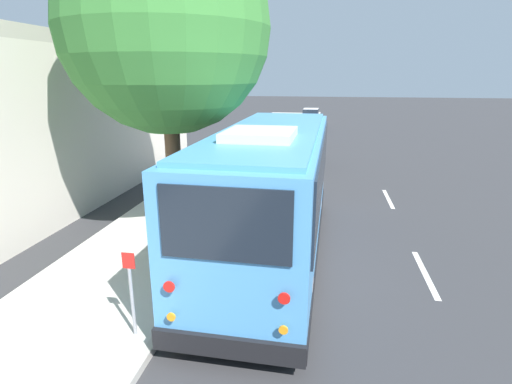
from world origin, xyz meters
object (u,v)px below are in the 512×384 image
parked_sedan_white (311,116)px  street_tree (167,13)px  shuttle_bus (271,187)px  parked_sedan_black (294,153)px  sign_post_far (177,244)px  parked_sedan_blue (306,124)px  sign_post_near (132,293)px  parked_sedan_gray (301,137)px

parked_sedan_white → street_tree: (-29.60, 2.77, 5.42)m
shuttle_bus → parked_sedan_white: bearing=1.4°
street_tree → parked_sedan_white: bearing=-5.3°
shuttle_bus → parked_sedan_white: size_ratio=2.04×
shuttle_bus → street_tree: (1.26, 2.93, 4.19)m
parked_sedan_black → parked_sedan_white: 19.82m
parked_sedan_white → sign_post_far: 32.63m
parked_sedan_blue → street_tree: size_ratio=0.49×
parked_sedan_blue → parked_sedan_white: parked_sedan_white is taller
shuttle_bus → parked_sedan_black: shuttle_bus is taller
street_tree → shuttle_bus: bearing=-113.2°
shuttle_bus → sign_post_near: (-3.86, 1.85, -0.90)m
parked_sedan_black → parked_sedan_blue: 12.76m
parked_sedan_gray → sign_post_far: (-18.54, 1.57, 0.34)m
parked_sedan_gray → parked_sedan_black: bearing=177.5°
shuttle_bus → parked_sedan_gray: size_ratio=2.00×
shuttle_bus → sign_post_near: bearing=155.5°
sign_post_near → parked_sedan_blue: bearing=-3.3°
sign_post_near → parked_sedan_white: bearing=-2.8°
parked_sedan_blue → sign_post_near: size_ratio=2.86×
sign_post_near → parked_sedan_black: bearing=-6.0°
street_tree → sign_post_far: street_tree is taller
shuttle_bus → parked_sedan_black: bearing=2.6°
parked_sedan_gray → street_tree: street_tree is taller
shuttle_bus → parked_sedan_gray: (16.81, 0.28, -1.26)m
parked_sedan_blue → sign_post_near: (-27.66, 1.59, 0.37)m
parked_sedan_blue → sign_post_far: size_ratio=2.96×
sign_post_near → sign_post_far: bearing=-0.0°
sign_post_near → street_tree: bearing=11.9°
parked_sedan_black → parked_sedan_blue: size_ratio=1.05×
parked_sedan_gray → parked_sedan_blue: parked_sedan_gray is taller
parked_sedan_gray → parked_sedan_white: parked_sedan_white is taller
shuttle_bus → parked_sedan_white: shuttle_bus is taller
parked_sedan_black → sign_post_far: size_ratio=3.11×
shuttle_bus → street_tree: size_ratio=0.97×
street_tree → sign_post_far: 6.02m
street_tree → sign_post_far: (-2.99, -1.08, -5.11)m
parked_sedan_white → street_tree: bearing=176.4°
parked_sedan_blue → street_tree: 23.34m
shuttle_bus → parked_sedan_blue: shuttle_bus is taller
parked_sedan_black → sign_post_far: sign_post_far is taller
shuttle_bus → parked_sedan_blue: (23.80, 0.26, -1.27)m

